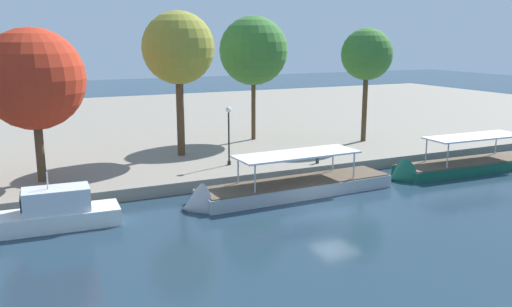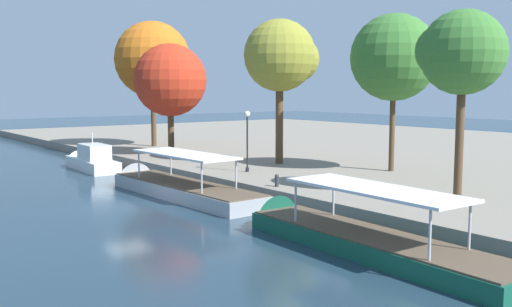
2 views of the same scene
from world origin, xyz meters
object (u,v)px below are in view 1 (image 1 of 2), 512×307
(tree_1, at_px, (255,49))
(tree_3, at_px, (179,49))
(tour_boat_1, at_px, (283,192))
(tour_boat_2, at_px, (461,168))
(tree_4, at_px, (366,54))
(tree_2, at_px, (38,80))
(lamp_post, at_px, (229,128))
(motor_yacht_0, at_px, (37,219))
(mooring_bollard_0, at_px, (317,158))

(tree_1, bearing_deg, tree_3, -156.27)
(tour_boat_1, relative_size, tour_boat_2, 1.02)
(tree_4, bearing_deg, tree_2, -174.92)
(tree_2, height_order, tree_4, tree_4)
(lamp_post, relative_size, tree_2, 0.44)
(tour_boat_2, bearing_deg, tree_2, -12.75)
(motor_yacht_0, relative_size, tree_3, 0.77)
(lamp_post, distance_m, tree_3, 7.82)
(tree_3, bearing_deg, motor_yacht_0, -136.15)
(lamp_post, height_order, tree_2, tree_2)
(motor_yacht_0, distance_m, lamp_post, 15.55)
(tree_3, bearing_deg, lamp_post, -67.09)
(lamp_post, xyz_separation_m, tree_1, (6.18, 8.63, 5.53))
(mooring_bollard_0, relative_size, lamp_post, 0.18)
(tree_1, relative_size, tree_3, 0.99)
(motor_yacht_0, distance_m, mooring_bollard_0, 20.54)
(tree_1, bearing_deg, tree_4, -31.86)
(tree_4, bearing_deg, motor_yacht_0, -161.23)
(mooring_bollard_0, bearing_deg, tour_boat_1, -141.45)
(tour_boat_1, height_order, tree_1, tree_1)
(mooring_bollard_0, height_order, tree_4, tree_4)
(tour_boat_2, xyz_separation_m, tree_3, (-18.72, 11.67, 8.97))
(mooring_bollard_0, xyz_separation_m, lamp_post, (-6.27, 2.40, 2.42))
(mooring_bollard_0, relative_size, tree_1, 0.07)
(tree_1, xyz_separation_m, tree_3, (-8.28, -3.64, 0.11))
(tree_1, bearing_deg, tour_boat_2, -55.73)
(mooring_bollard_0, distance_m, lamp_post, 7.14)
(tour_boat_1, distance_m, lamp_post, 7.41)
(tree_4, bearing_deg, lamp_post, -167.03)
(tour_boat_1, height_order, mooring_bollard_0, tour_boat_1)
(tree_1, height_order, tree_4, tree_1)
(motor_yacht_0, height_order, tree_4, tree_4)
(lamp_post, relative_size, tree_4, 0.43)
(mooring_bollard_0, xyz_separation_m, tree_2, (-19.09, 3.33, 6.29))
(tree_3, bearing_deg, tree_1, 23.73)
(motor_yacht_0, xyz_separation_m, tour_boat_2, (30.49, -0.37, -0.26))
(tour_boat_1, bearing_deg, tree_4, -145.55)
(tree_2, bearing_deg, tour_boat_1, -28.12)
(mooring_bollard_0, height_order, tree_1, tree_1)
(motor_yacht_0, xyz_separation_m, tree_4, (28.52, 9.69, 8.17))
(tour_boat_2, bearing_deg, tour_boat_1, 1.12)
(lamp_post, distance_m, tree_1, 11.97)
(tree_2, distance_m, tree_3, 11.58)
(tour_boat_1, distance_m, tour_boat_2, 15.50)
(motor_yacht_0, bearing_deg, tree_3, -132.98)
(tour_boat_2, relative_size, tree_2, 1.44)
(tour_boat_2, relative_size, tree_3, 1.26)
(tour_boat_2, xyz_separation_m, mooring_bollard_0, (-10.34, 4.28, 0.91))
(mooring_bollard_0, bearing_deg, tree_4, 34.62)
(lamp_post, bearing_deg, tree_4, 12.97)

